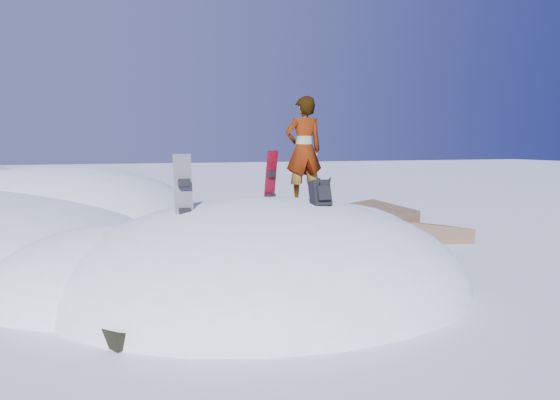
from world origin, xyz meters
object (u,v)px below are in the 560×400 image
object	(u,v)px
backpack	(321,193)
person	(304,150)
snowboard_dark	(184,201)
snowboard_red	(270,188)

from	to	relation	value
backpack	person	bearing A→B (deg)	78.32
backpack	snowboard_dark	bearing A→B (deg)	168.07
snowboard_red	backpack	distance (m)	1.17
snowboard_dark	backpack	size ratio (longest dim) A/B	2.92
snowboard_dark	person	size ratio (longest dim) A/B	0.77
snowboard_red	snowboard_dark	size ratio (longest dim) A/B	0.93
snowboard_red	snowboard_dark	world-z (taller)	snowboard_red
snowboard_dark	snowboard_red	bearing A→B (deg)	24.54
snowboard_dark	person	world-z (taller)	person
snowboard_red	backpack	bearing A→B (deg)	-95.54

